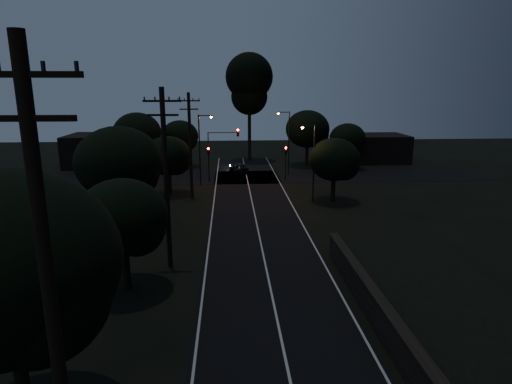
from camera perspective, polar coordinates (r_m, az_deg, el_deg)
road_surface at (r=43.01m, az=-0.61°, el=-0.96°), size 60.00×70.00×0.03m
retaining_wall at (r=19.65m, az=29.43°, el=-19.97°), size 6.93×26.00×1.60m
utility_pole_near at (r=10.36m, az=-25.51°, el=-14.80°), size 2.20×0.30×12.00m
utility_pole_mid at (r=26.21m, az=-11.91°, el=1.99°), size 2.20×0.30×11.00m
utility_pole_far at (r=42.93m, az=-8.77°, el=6.30°), size 2.20×0.30×10.50m
tree_left_a at (r=14.88m, az=-29.84°, el=-9.07°), size 6.90×6.90×8.73m
tree_left_b at (r=24.02m, az=-17.06°, el=-3.55°), size 4.93×4.93×6.27m
tree_left_c at (r=33.74m, az=-17.47°, el=3.48°), size 6.48×6.48×8.19m
tree_left_d at (r=45.28m, az=-11.44°, el=4.60°), size 4.80×4.80×6.09m
tree_far_nw at (r=61.04m, az=-9.95°, el=7.25°), size 5.14×5.14×6.52m
tree_far_w at (r=57.76m, az=-15.35°, el=7.48°), size 6.15×6.15×7.84m
tree_far_ne at (r=61.64m, az=7.09°, el=8.21°), size 6.20×6.20×7.84m
tree_far_e at (r=60.01m, az=12.28°, el=6.85°), size 4.90×4.90×6.22m
tree_right_a at (r=42.20m, az=10.65°, el=4.12°), size 4.91×4.91×6.24m
tall_pine at (r=65.49m, az=-0.90°, el=14.30°), size 7.04×7.04×16.00m
building_left at (r=65.48m, az=-19.50°, el=5.32°), size 10.00×8.00×4.40m
building_right at (r=67.78m, az=15.56°, el=5.70°), size 9.00×7.00×4.00m
signal_left at (r=51.10m, az=-6.33°, el=4.56°), size 0.28×0.35×4.10m
signal_right at (r=51.50m, az=3.98°, el=4.68°), size 0.28×0.35×4.10m
signal_mast at (r=50.84m, az=-4.47°, el=6.27°), size 3.70×0.35×6.25m
streetlight_a at (r=48.92m, az=-7.32°, el=6.25°), size 1.66×0.26×8.00m
streetlight_b at (r=55.29m, az=4.19°, el=7.19°), size 1.66×0.26×8.00m
streetlight_c at (r=41.73m, az=7.50°, el=4.56°), size 1.46×0.26×7.50m
car at (r=56.43m, az=-2.28°, el=3.26°), size 2.74×4.11×1.30m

